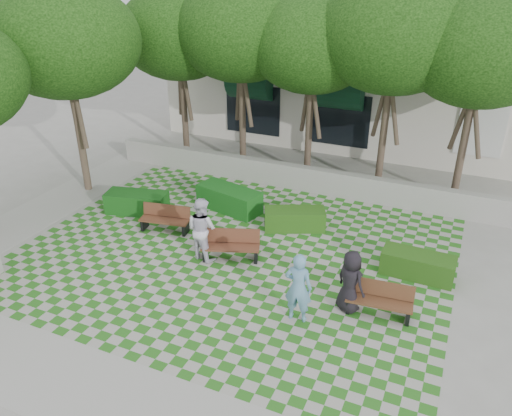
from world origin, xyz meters
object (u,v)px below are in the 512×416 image
at_px(hedge_east, 418,265).
at_px(hedge_west, 137,203).
at_px(bench_west, 165,219).
at_px(hedge_midright, 295,219).
at_px(hedge_midleft, 229,199).
at_px(person_blue, 298,288).
at_px(person_dark, 350,281).
at_px(bench_mid, 231,246).
at_px(bench_east, 379,300).
at_px(person_white, 202,229).

relative_size(hedge_east, hedge_west, 0.93).
xyz_separation_m(bench_west, hedge_midright, (3.66, 1.76, -0.06)).
xyz_separation_m(hedge_east, hedge_midleft, (-6.41, 1.53, 0.06)).
distance_m(hedge_east, person_blue, 3.85).
bearing_deg(person_dark, hedge_west, 13.25).
bearing_deg(hedge_east, bench_west, -175.48).
height_order(hedge_east, hedge_midright, hedge_east).
distance_m(hedge_east, hedge_midleft, 6.59).
relative_size(hedge_midleft, person_blue, 1.25).
bearing_deg(hedge_midright, person_blue, -69.23).
bearing_deg(bench_mid, hedge_east, -6.43).
xyz_separation_m(bench_mid, person_dark, (3.64, -0.91, 0.39)).
relative_size(bench_east, hedge_east, 0.84).
xyz_separation_m(bench_mid, person_blue, (2.63, -1.77, 0.48)).
relative_size(hedge_midright, person_white, 1.01).
distance_m(hedge_east, hedge_west, 9.15).
bearing_deg(bench_west, hedge_east, -5.66).
xyz_separation_m(hedge_midleft, hedge_west, (-2.73, -1.45, -0.03)).
relative_size(bench_east, hedge_midright, 0.85).
height_order(person_blue, person_dark, person_blue).
xyz_separation_m(hedge_midleft, person_dark, (5.09, -3.69, 0.41)).
bearing_deg(hedge_east, hedge_west, 179.50).
relative_size(person_blue, person_white, 0.96).
relative_size(bench_east, person_dark, 0.99).
distance_m(bench_west, person_dark, 6.45).
bearing_deg(hedge_midleft, hedge_midright, -8.56).
xyz_separation_m(bench_east, person_dark, (-0.71, -0.11, 0.41)).
distance_m(bench_east, hedge_west, 8.79).
relative_size(hedge_east, hedge_midleft, 0.85).
distance_m(person_blue, person_white, 3.71).
bearing_deg(hedge_west, hedge_east, -0.50).
bearing_deg(bench_mid, person_white, 179.13).
distance_m(hedge_midleft, hedge_west, 3.10).
relative_size(person_dark, person_white, 0.87).
relative_size(bench_mid, hedge_midleft, 0.77).
distance_m(hedge_east, person_white, 5.95).
bearing_deg(person_blue, bench_mid, -37.71).
relative_size(hedge_midleft, hedge_west, 1.10).
height_order(hedge_midright, person_white, person_white).
bearing_deg(bench_west, person_dark, -24.16).
height_order(hedge_east, person_white, person_white).
bearing_deg(person_white, hedge_midleft, -63.77).
relative_size(bench_west, person_blue, 0.91).
relative_size(hedge_east, person_blue, 1.06).
height_order(bench_mid, person_blue, person_blue).
bearing_deg(hedge_east, bench_east, -106.74).
distance_m(bench_east, hedge_east, 2.13).
relative_size(hedge_west, person_dark, 1.26).
height_order(hedge_east, hedge_west, hedge_west).
bearing_deg(person_blue, hedge_midright, -73.04).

